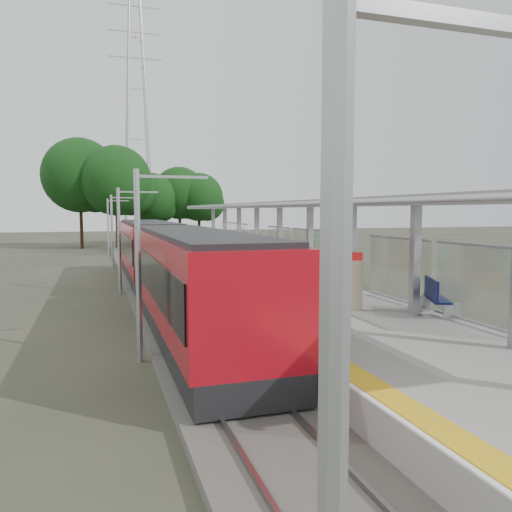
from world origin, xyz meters
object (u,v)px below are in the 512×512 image
(train, at_px, (164,259))
(info_pillar_far, at_px, (255,255))
(bench_far, at_px, (224,244))
(bench_mid, at_px, (248,254))
(info_pillar_near, at_px, (356,285))
(litter_bin, at_px, (259,263))
(bench_near, at_px, (435,296))

(train, relative_size, info_pillar_far, 15.58)
(bench_far, bearing_deg, bench_mid, -75.08)
(bench_mid, bearing_deg, info_pillar_near, -115.21)
(bench_mid, distance_m, litter_bin, 3.95)
(train, bearing_deg, bench_far, 67.00)
(info_pillar_far, distance_m, litter_bin, 1.11)
(train, xyz_separation_m, litter_bin, (5.51, 3.04, -0.63))
(bench_near, bearing_deg, info_pillar_far, 120.96)
(bench_near, distance_m, info_pillar_far, 13.91)
(litter_bin, bearing_deg, bench_near, -82.91)
(bench_mid, xyz_separation_m, bench_far, (0.68, 8.90, 0.05))
(bench_mid, bearing_deg, train, -153.12)
(bench_mid, relative_size, info_pillar_far, 0.88)
(train, height_order, info_pillar_far, train)
(train, relative_size, bench_far, 16.28)
(bench_near, distance_m, bench_far, 25.60)
(bench_far, distance_m, litter_bin, 12.87)
(bench_far, xyz_separation_m, info_pillar_far, (-1.09, -11.76, 0.18))
(info_pillar_far, xyz_separation_m, litter_bin, (-0.14, -1.05, -0.35))
(bench_near, distance_m, litter_bin, 12.88)
(bench_far, bearing_deg, train, -93.68)
(bench_mid, relative_size, info_pillar_near, 0.82)
(bench_near, height_order, info_pillar_far, info_pillar_far)
(info_pillar_near, bearing_deg, bench_mid, 97.01)
(info_pillar_near, height_order, litter_bin, info_pillar_near)
(bench_mid, distance_m, info_pillar_near, 15.16)
(bench_mid, xyz_separation_m, litter_bin, (-0.54, -3.91, -0.12))
(bench_mid, bearing_deg, info_pillar_far, -120.08)
(litter_bin, bearing_deg, train, -151.08)
(bench_near, relative_size, bench_far, 1.05)
(bench_mid, bearing_deg, bench_far, 63.49)
(bench_near, xyz_separation_m, bench_mid, (-1.05, 16.69, -0.08))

